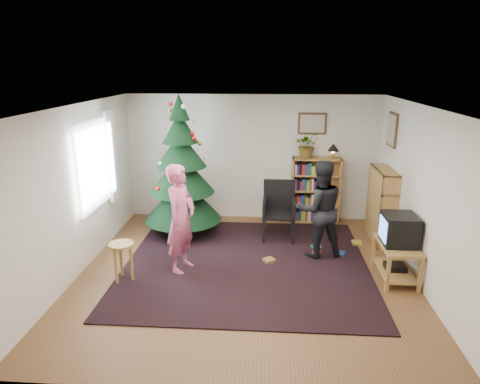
# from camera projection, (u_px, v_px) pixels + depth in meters

# --- Properties ---
(floor) EXTENTS (5.00, 5.00, 0.00)m
(floor) POSITION_uv_depth(u_px,v_px,m) (245.00, 272.00, 6.53)
(floor) COLOR brown
(floor) RESTS_ON ground
(ceiling) EXTENTS (5.00, 5.00, 0.00)m
(ceiling) POSITION_uv_depth(u_px,v_px,m) (246.00, 106.00, 5.81)
(ceiling) COLOR white
(ceiling) RESTS_ON wall_back
(wall_back) EXTENTS (5.00, 0.02, 2.50)m
(wall_back) POSITION_uv_depth(u_px,v_px,m) (253.00, 158.00, 8.56)
(wall_back) COLOR silver
(wall_back) RESTS_ON floor
(wall_front) EXTENTS (5.00, 0.02, 2.50)m
(wall_front) POSITION_uv_depth(u_px,v_px,m) (230.00, 276.00, 3.78)
(wall_front) COLOR silver
(wall_front) RESTS_ON floor
(wall_left) EXTENTS (0.02, 5.00, 2.50)m
(wall_left) POSITION_uv_depth(u_px,v_px,m) (77.00, 191.00, 6.33)
(wall_left) COLOR silver
(wall_left) RESTS_ON floor
(wall_right) EXTENTS (0.02, 5.00, 2.50)m
(wall_right) POSITION_uv_depth(u_px,v_px,m) (423.00, 198.00, 6.00)
(wall_right) COLOR silver
(wall_right) RESTS_ON floor
(rug) EXTENTS (3.80, 3.60, 0.02)m
(rug) POSITION_uv_depth(u_px,v_px,m) (246.00, 263.00, 6.81)
(rug) COLOR black
(rug) RESTS_ON floor
(window_pane) EXTENTS (0.04, 1.20, 1.40)m
(window_pane) POSITION_uv_depth(u_px,v_px,m) (94.00, 165.00, 6.83)
(window_pane) COLOR silver
(window_pane) RESTS_ON wall_left
(curtain) EXTENTS (0.06, 0.35, 1.60)m
(curtain) POSITION_uv_depth(u_px,v_px,m) (112.00, 156.00, 7.50)
(curtain) COLOR white
(curtain) RESTS_ON wall_left
(picture_back) EXTENTS (0.55, 0.03, 0.42)m
(picture_back) POSITION_uv_depth(u_px,v_px,m) (312.00, 124.00, 8.26)
(picture_back) COLOR #4C3319
(picture_back) RESTS_ON wall_back
(picture_right) EXTENTS (0.03, 0.50, 0.60)m
(picture_right) POSITION_uv_depth(u_px,v_px,m) (392.00, 130.00, 7.48)
(picture_right) COLOR #4C3319
(picture_right) RESTS_ON wall_right
(christmas_tree) EXTENTS (1.42, 1.42, 2.57)m
(christmas_tree) POSITION_uv_depth(u_px,v_px,m) (182.00, 178.00, 7.77)
(christmas_tree) COLOR #3F2816
(christmas_tree) RESTS_ON rug
(bookshelf_back) EXTENTS (0.95, 0.30, 1.30)m
(bookshelf_back) POSITION_uv_depth(u_px,v_px,m) (315.00, 189.00, 8.49)
(bookshelf_back) COLOR #B77D41
(bookshelf_back) RESTS_ON floor
(bookshelf_right) EXTENTS (0.30, 0.95, 1.30)m
(bookshelf_right) POSITION_uv_depth(u_px,v_px,m) (382.00, 204.00, 7.58)
(bookshelf_right) COLOR #B77D41
(bookshelf_right) RESTS_ON floor
(tv_stand) EXTENTS (0.50, 0.89, 0.55)m
(tv_stand) POSITION_uv_depth(u_px,v_px,m) (396.00, 258.00, 6.28)
(tv_stand) COLOR #B77D41
(tv_stand) RESTS_ON floor
(crt_tv) EXTENTS (0.47, 0.50, 0.44)m
(crt_tv) POSITION_uv_depth(u_px,v_px,m) (399.00, 229.00, 6.15)
(crt_tv) COLOR black
(crt_tv) RESTS_ON tv_stand
(armchair) EXTENTS (0.59, 0.59, 1.05)m
(armchair) POSITION_uv_depth(u_px,v_px,m) (279.00, 207.00, 7.73)
(armchair) COLOR black
(armchair) RESTS_ON rug
(stool) EXTENTS (0.36, 0.36, 0.59)m
(stool) POSITION_uv_depth(u_px,v_px,m) (122.00, 252.00, 6.14)
(stool) COLOR #B77D41
(stool) RESTS_ON floor
(person_standing) EXTENTS (0.56, 0.70, 1.67)m
(person_standing) POSITION_uv_depth(u_px,v_px,m) (181.00, 219.00, 6.39)
(person_standing) COLOR #C95077
(person_standing) RESTS_ON rug
(person_by_chair) EXTENTS (0.89, 0.75, 1.61)m
(person_by_chair) POSITION_uv_depth(u_px,v_px,m) (320.00, 209.00, 6.88)
(person_by_chair) COLOR black
(person_by_chair) RESTS_ON rug
(potted_plant) EXTENTS (0.48, 0.42, 0.52)m
(potted_plant) POSITION_uv_depth(u_px,v_px,m) (307.00, 145.00, 8.25)
(potted_plant) COLOR gray
(potted_plant) RESTS_ON bookshelf_back
(table_lamp) EXTENTS (0.22, 0.22, 0.29)m
(table_lamp) POSITION_uv_depth(u_px,v_px,m) (333.00, 148.00, 8.23)
(table_lamp) COLOR #A57F33
(table_lamp) RESTS_ON bookshelf_back
(floor_clutter) EXTENTS (1.74, 1.03, 0.08)m
(floor_clutter) POSITION_uv_depth(u_px,v_px,m) (320.00, 251.00, 7.19)
(floor_clutter) COLOR #A51E19
(floor_clutter) RESTS_ON rug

